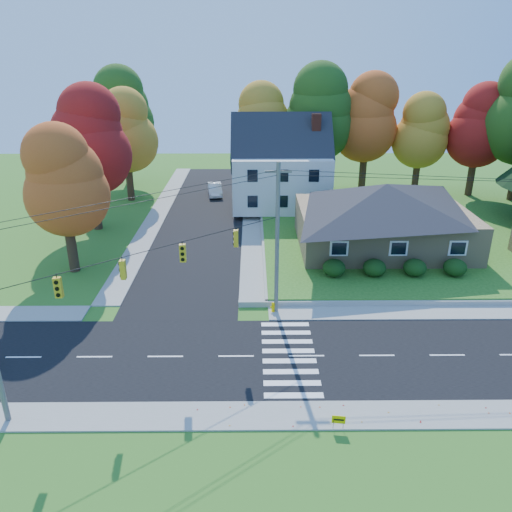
{
  "coord_description": "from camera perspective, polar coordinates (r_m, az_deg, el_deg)",
  "views": [
    {
      "loc": [
        -3.07,
        -23.9,
        16.06
      ],
      "look_at": [
        -2.8,
        8.0,
        2.85
      ],
      "focal_mm": 35.0,
      "sensor_mm": 36.0,
      "label": 1
    }
  ],
  "objects": [
    {
      "name": "traffic_infrastructure",
      "position": [
        27.66,
        5.61,
        -0.84
      ],
      "size": [
        38.1,
        10.66,
        10.0
      ],
      "color": "#666059",
      "rests_on": "ground"
    },
    {
      "name": "tree_lot_0",
      "position": [
        58.43,
        0.58,
        14.87
      ],
      "size": [
        6.72,
        6.72,
        12.51
      ],
      "color": "#3F2A19",
      "rests_on": "lawn"
    },
    {
      "name": "lawn",
      "position": [
        50.24,
        18.22,
        3.0
      ],
      "size": [
        30.0,
        30.0,
        0.5
      ],
      "primitive_type": "cube",
      "color": "#3D7923",
      "rests_on": "ground"
    },
    {
      "name": "tree_west_3",
      "position": [
        66.22,
        -14.98,
        15.76
      ],
      "size": [
        7.84,
        7.84,
        14.6
      ],
      "color": "#3F2A19",
      "rests_on": "ground"
    },
    {
      "name": "tree_lot_3",
      "position": [
        60.6,
        18.38,
        13.43
      ],
      "size": [
        6.16,
        6.16,
        11.47
      ],
      "color": "#3F2A19",
      "rests_on": "lawn"
    },
    {
      "name": "hedge_row",
      "position": [
        38.34,
        15.56,
        -1.28
      ],
      "size": [
        10.7,
        1.7,
        1.27
      ],
      "color": "#163A10",
      "rests_on": "lawn"
    },
    {
      "name": "tree_lot_4",
      "position": [
        61.75,
        24.17,
        13.4
      ],
      "size": [
        6.72,
        6.72,
        12.51
      ],
      "color": "#3F2A19",
      "rests_on": "lawn"
    },
    {
      "name": "sidewalk_north",
      "position": [
        33.19,
        4.91,
        -6.46
      ],
      "size": [
        90.0,
        2.0,
        0.08
      ],
      "primitive_type": "cube",
      "color": "#9C9A90",
      "rests_on": "ground"
    },
    {
      "name": "tree_west_2",
      "position": [
        58.2,
        -14.76,
        13.64
      ],
      "size": [
        6.72,
        6.72,
        12.51
      ],
      "color": "#3F2A19",
      "rests_on": "ground"
    },
    {
      "name": "tree_lot_2",
      "position": [
        59.78,
        12.59,
        15.17
      ],
      "size": [
        7.28,
        7.28,
        13.56
      ],
      "color": "#3F2A19",
      "rests_on": "lawn"
    },
    {
      "name": "tree_west_0",
      "position": [
        39.52,
        -21.33,
        7.95
      ],
      "size": [
        6.16,
        6.16,
        11.47
      ],
      "color": "#3F2A19",
      "rests_on": "ground"
    },
    {
      "name": "white_car",
      "position": [
        59.91,
        -4.72,
        7.6
      ],
      "size": [
        2.1,
        4.5,
        1.43
      ],
      "primitive_type": "imported",
      "rotation": [
        0.0,
        0.0,
        0.14
      ],
      "color": "white",
      "rests_on": "road_cross"
    },
    {
      "name": "sidewalk_south",
      "position": [
        24.96,
        7.02,
        -17.62
      ],
      "size": [
        90.0,
        2.0,
        0.08
      ],
      "primitive_type": "cube",
      "color": "#9C9A90",
      "rests_on": "ground"
    },
    {
      "name": "ranch_house",
      "position": [
        43.34,
        14.38,
        4.61
      ],
      "size": [
        14.6,
        10.6,
        5.4
      ],
      "color": "tan",
      "rests_on": "lawn"
    },
    {
      "name": "road_cross",
      "position": [
        52.65,
        -5.86,
        4.63
      ],
      "size": [
        8.0,
        44.0,
        0.02
      ],
      "primitive_type": "cube",
      "color": "black",
      "rests_on": "ground"
    },
    {
      "name": "tree_lot_1",
      "position": [
        57.7,
        6.82,
        15.94
      ],
      "size": [
        7.84,
        7.84,
        14.6
      ],
      "color": "#3F2A19",
      "rests_on": "lawn"
    },
    {
      "name": "ground",
      "position": [
        28.96,
        5.79,
        -11.31
      ],
      "size": [
        120.0,
        120.0,
        0.0
      ],
      "primitive_type": "plane",
      "color": "#3D7923"
    },
    {
      "name": "yard_sign",
      "position": [
        24.06,
        9.42,
        -17.99
      ],
      "size": [
        0.62,
        0.11,
        0.77
      ],
      "color": "black",
      "rests_on": "ground"
    },
    {
      "name": "colonial_house",
      "position": [
        53.24,
        2.92,
        10.02
      ],
      "size": [
        10.4,
        8.4,
        9.6
      ],
      "color": "silver",
      "rests_on": "lawn"
    },
    {
      "name": "road_main",
      "position": [
        28.95,
        5.79,
        -11.3
      ],
      "size": [
        90.0,
        8.0,
        0.02
      ],
      "primitive_type": "cube",
      "color": "black",
      "rests_on": "ground"
    },
    {
      "name": "tree_west_1",
      "position": [
        48.86,
        -18.73,
        12.4
      ],
      "size": [
        7.28,
        7.28,
        13.56
      ],
      "color": "#3F2A19",
      "rests_on": "ground"
    },
    {
      "name": "fire_hydrant",
      "position": [
        33.06,
        1.97,
        -5.9
      ],
      "size": [
        0.41,
        0.32,
        0.72
      ],
      "color": "#FFC800",
      "rests_on": "ground"
    }
  ]
}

